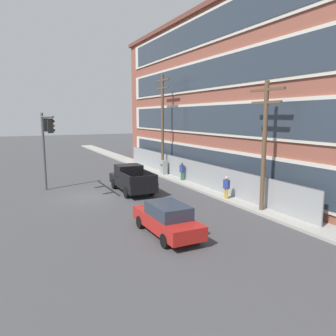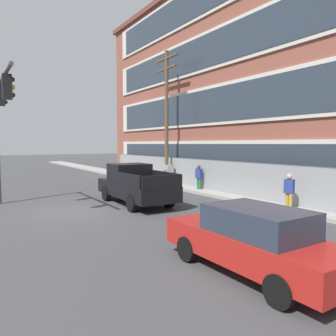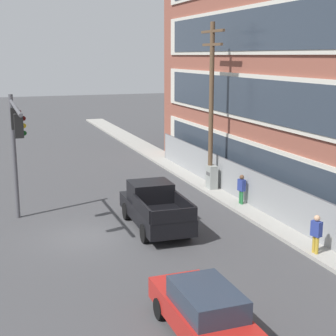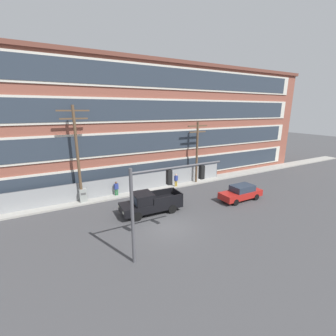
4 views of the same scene
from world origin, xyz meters
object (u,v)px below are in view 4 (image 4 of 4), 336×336
Objects in this scene: sedan_red at (241,192)px; utility_pole_midblock at (197,149)px; pedestrian_near_cabinet at (116,188)px; traffic_signal_mast at (161,191)px; electrical_cabinet at (83,196)px; pedestrian_by_fence at (176,180)px; utility_pole_near_corner at (77,151)px; pickup_truck_black at (150,203)px.

sedan_red is 7.58m from utility_pole_midblock.
sedan_red is 12.94m from pedestrian_near_cabinet.
electrical_cabinet is (-3.24, 10.80, -3.49)m from traffic_signal_mast.
traffic_signal_mast reaches higher than pedestrian_by_fence.
utility_pole_midblock is 10.63m from pedestrian_near_cabinet.
pedestrian_near_cabinet is at bearing 3.14° from utility_pole_near_corner.
pickup_truck_black is 0.59× the size of utility_pole_near_corner.
utility_pole_midblock is (10.21, 10.76, 0.05)m from traffic_signal_mast.
utility_pole_near_corner reaches higher than pedestrian_by_fence.
pedestrian_near_cabinet is 1.00× the size of pedestrian_by_fence.
utility_pole_midblock is at bearing 5.27° from pedestrian_by_fence.
traffic_signal_mast is 11.41m from pedestrian_near_cabinet.
utility_pole_midblock is 5.07× the size of electrical_cabinet.
electrical_cabinet is 0.89× the size of pedestrian_near_cabinet.
pedestrian_near_cabinet is at bearing 178.98° from utility_pole_midblock.
pickup_truck_black is 3.29× the size of pedestrian_by_fence.
pedestrian_by_fence is at bearing -1.81° from electrical_cabinet.
traffic_signal_mast is 3.76× the size of pedestrian_near_cabinet.
traffic_signal_mast is 0.68× the size of utility_pole_near_corner.
utility_pole_near_corner reaches higher than pickup_truck_black.
traffic_signal_mast is at bearing -106.37° from pickup_truck_black.
pickup_truck_black is at bearing -44.75° from utility_pole_near_corner.
utility_pole_near_corner is at bearing 155.26° from sedan_red.
sedan_red is 7.52m from pedestrian_by_fence.
traffic_signal_mast is 6.82m from pickup_truck_black.
pedestrian_near_cabinet is (3.35, 0.14, 0.22)m from electrical_cabinet.
traffic_signal_mast is 3.76× the size of pedestrian_by_fence.
pickup_truck_black is (1.68, 5.73, -3.30)m from traffic_signal_mast.
utility_pole_midblock is 13.91m from electrical_cabinet.
pedestrian_near_cabinet is (-10.98, 6.86, 0.18)m from sedan_red.
pickup_truck_black is 7.22m from pedestrian_by_fence.
traffic_signal_mast is at bearing -159.79° from sedan_red.
pedestrian_near_cabinet is (0.11, 10.94, -3.26)m from traffic_signal_mast.
pedestrian_near_cabinet is 7.03m from pedestrian_by_fence.
electrical_cabinet is at bearing 106.71° from traffic_signal_mast.
utility_pole_midblock is (13.59, 0.01, -0.95)m from utility_pole_near_corner.
pedestrian_near_cabinet is (3.49, 0.19, -4.26)m from utility_pole_near_corner.
traffic_signal_mast reaches higher than electrical_cabinet.
utility_pole_near_corner reaches higher than utility_pole_midblock.
utility_pole_near_corner is 5.51m from pedestrian_near_cabinet.
electrical_cabinet is (-4.93, 5.07, -0.19)m from pickup_truck_black.
utility_pole_near_corner is 13.62m from utility_pole_midblock.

